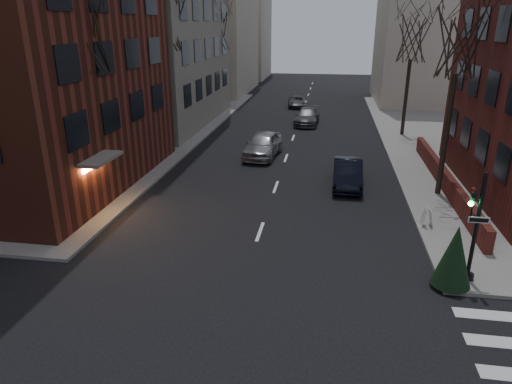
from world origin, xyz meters
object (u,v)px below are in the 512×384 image
at_px(tree_right_b, 413,39).
at_px(streetlamp_near, 158,98).
at_px(traffic_signal, 473,234).
at_px(car_lane_silver, 263,145).
at_px(tree_left_b, 165,21).
at_px(sandwich_board, 427,217).
at_px(streetlamp_far, 226,69).
at_px(evergreen_shrub, 454,256).
at_px(tree_right_a, 460,40).
at_px(tree_left_c, 215,31).
at_px(car_lane_gray, 307,116).
at_px(car_lane_far, 297,102).
at_px(tree_left_a, 75,30).
at_px(parked_sedan, 348,173).

bearing_deg(tree_right_b, streetlamp_near, -149.53).
relative_size(traffic_signal, car_lane_silver, 0.80).
height_order(tree_left_b, sandwich_board, tree_left_b).
relative_size(streetlamp_far, evergreen_shrub, 2.81).
distance_m(traffic_signal, tree_right_b, 23.71).
distance_m(tree_right_a, evergreen_shrub, 11.76).
distance_m(tree_left_c, streetlamp_near, 18.40).
xyz_separation_m(tree_right_a, tree_right_b, (0.00, 14.00, -0.44)).
bearing_deg(car_lane_gray, evergreen_shrub, -73.55).
xyz_separation_m(tree_left_b, car_lane_gray, (9.60, 9.43, -8.19)).
xyz_separation_m(car_lane_far, sandwich_board, (8.20, -30.99, -0.03)).
xyz_separation_m(streetlamp_far, car_lane_far, (7.40, 2.52, -3.66)).
relative_size(tree_left_b, tree_right_b, 1.18).
height_order(tree_left_a, streetlamp_near, tree_left_a).
bearing_deg(tree_right_b, tree_left_a, -134.36).
bearing_deg(tree_left_b, tree_right_a, -24.44).
distance_m(car_lane_silver, evergreen_shrub, 18.01).
bearing_deg(streetlamp_far, tree_right_a, -54.69).
relative_size(tree_left_c, streetlamp_far, 1.55).
bearing_deg(tree_left_c, tree_right_b, -24.44).
relative_size(tree_left_b, evergreen_shrub, 4.83).
bearing_deg(streetlamp_far, parked_sedan, -62.21).
distance_m(streetlamp_near, car_lane_gray, 16.55).
xyz_separation_m(tree_left_a, parked_sedan, (12.80, 4.85, -7.72)).
xyz_separation_m(streetlamp_near, streetlamp_far, (0.00, 20.00, 0.00)).
bearing_deg(evergreen_shrub, streetlamp_near, 138.95).
height_order(tree_left_a, tree_right_a, tree_left_a).
distance_m(tree_left_a, sandwich_board, 18.04).
bearing_deg(tree_left_a, car_lane_far, 75.31).
bearing_deg(car_lane_silver, tree_right_a, -24.66).
relative_size(car_lane_silver, car_lane_gray, 1.00).
xyz_separation_m(tree_left_a, tree_left_c, (0.00, 26.00, -0.44)).
xyz_separation_m(streetlamp_near, car_lane_silver, (6.57, 2.14, -3.38)).
xyz_separation_m(tree_left_c, sandwich_board, (16.20, -26.46, -7.48)).
bearing_deg(tree_right_b, car_lane_gray, 156.76).
distance_m(traffic_signal, streetlamp_far, 36.81).
relative_size(tree_right_b, car_lane_gray, 1.83).
xyz_separation_m(parked_sedan, car_lane_silver, (-5.63, 5.29, 0.10)).
distance_m(tree_left_c, car_lane_silver, 18.83).
bearing_deg(car_lane_gray, streetlamp_near, -120.94).
bearing_deg(car_lane_far, streetlamp_near, -113.86).
relative_size(traffic_signal, tree_right_b, 0.44).
distance_m(traffic_signal, evergreen_shrub, 1.03).
relative_size(traffic_signal, parked_sedan, 0.87).
relative_size(car_lane_gray, evergreen_shrub, 2.24).
height_order(car_lane_silver, sandwich_board, car_lane_silver).
height_order(traffic_signal, car_lane_gray, traffic_signal).
distance_m(tree_left_c, evergreen_shrub, 36.02).
xyz_separation_m(tree_right_a, streetlamp_far, (-17.00, 24.00, -3.79)).
distance_m(traffic_signal, car_lane_silver, 17.94).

